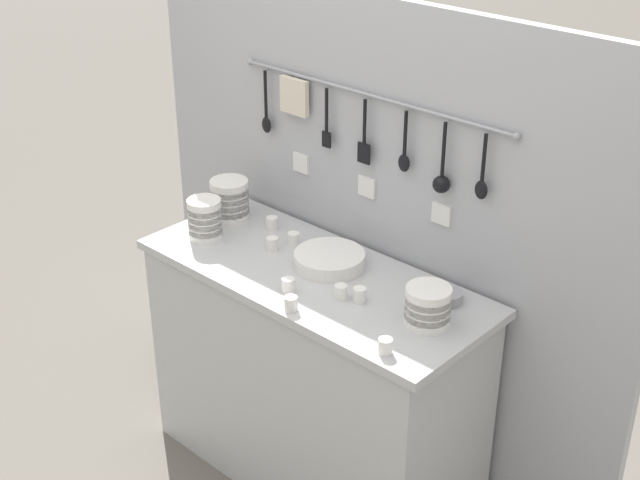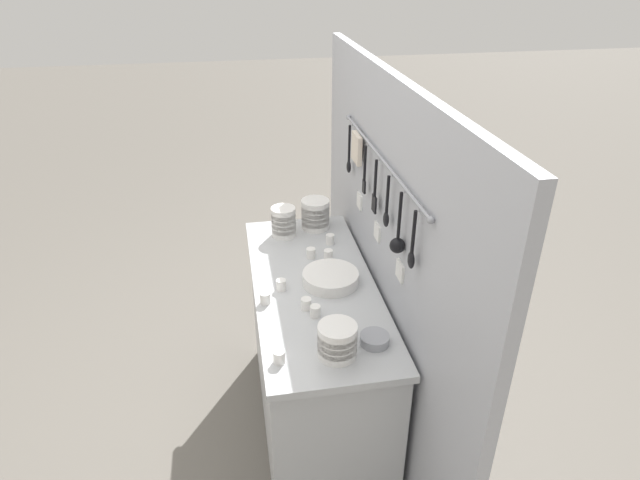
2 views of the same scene
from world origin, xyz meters
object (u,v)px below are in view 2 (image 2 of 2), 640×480
(cup_back_right, at_px, (330,239))
(cup_front_left, at_px, (311,253))
(steel_mixing_bowl, at_px, (375,339))
(bowl_stack_back_corner, at_px, (337,341))
(bowl_stack_nested_right, at_px, (284,222))
(cup_edge_near, at_px, (328,255))
(cup_back_left, at_px, (281,285))
(cup_front_right, at_px, (265,298))
(cup_by_caddy, at_px, (306,304))
(plate_stack, at_px, (331,278))
(bowl_stack_tall_left, at_px, (315,214))
(cup_edge_far, at_px, (315,311))
(cup_mid_row, at_px, (279,357))

(cup_back_right, bearing_deg, cup_front_left, -44.13)
(steel_mixing_bowl, distance_m, cup_front_left, 0.65)
(bowl_stack_back_corner, bearing_deg, cup_front_left, 178.66)
(bowl_stack_back_corner, distance_m, bowl_stack_nested_right, 0.92)
(bowl_stack_back_corner, bearing_deg, cup_edge_near, 171.93)
(steel_mixing_bowl, bearing_deg, cup_edge_near, -175.00)
(cup_edge_near, height_order, cup_back_left, same)
(cup_front_right, xyz_separation_m, cup_back_right, (-0.44, 0.35, 0.00))
(cup_edge_near, height_order, cup_back_right, same)
(cup_by_caddy, distance_m, cup_back_left, 0.17)
(cup_back_left, bearing_deg, cup_front_left, 145.48)
(steel_mixing_bowl, height_order, cup_edge_near, cup_edge_near)
(plate_stack, height_order, cup_edge_near, plate_stack)
(bowl_stack_back_corner, distance_m, cup_back_right, 0.80)
(cup_edge_near, distance_m, cup_back_right, 0.15)
(bowl_stack_tall_left, bearing_deg, bowl_stack_back_corner, -5.08)
(cup_by_caddy, distance_m, cup_edge_near, 0.39)
(cup_back_left, bearing_deg, bowl_stack_back_corner, 18.64)
(steel_mixing_bowl, bearing_deg, cup_back_left, -143.85)
(bowl_stack_back_corner, relative_size, cup_edge_far, 2.94)
(cup_mid_row, bearing_deg, bowl_stack_tall_left, 163.42)
(bowl_stack_back_corner, xyz_separation_m, cup_back_right, (-0.79, 0.13, -0.04))
(cup_back_right, bearing_deg, cup_mid_row, -22.65)
(bowl_stack_nested_right, relative_size, cup_back_left, 3.18)
(bowl_stack_back_corner, xyz_separation_m, cup_mid_row, (0.00, -0.20, -0.04))
(cup_back_right, height_order, cup_edge_far, same)
(plate_stack, bearing_deg, steel_mixing_bowl, 10.95)
(cup_by_caddy, distance_m, cup_mid_row, 0.32)
(plate_stack, xyz_separation_m, steel_mixing_bowl, (0.42, 0.08, -0.01))
(bowl_stack_nested_right, bearing_deg, plate_stack, 17.57)
(cup_front_right, xyz_separation_m, cup_front_left, (-0.32, 0.24, 0.00))
(cup_mid_row, bearing_deg, bowl_stack_back_corner, 91.09)
(bowl_stack_back_corner, bearing_deg, cup_edge_far, -170.62)
(bowl_stack_tall_left, height_order, cup_back_left, bowl_stack_tall_left)
(bowl_stack_nested_right, xyz_separation_m, cup_back_right, (0.12, 0.21, -0.05))
(plate_stack, distance_m, cup_mid_row, 0.53)
(cup_back_left, bearing_deg, bowl_stack_tall_left, 156.24)
(bowl_stack_nested_right, xyz_separation_m, cup_mid_row, (0.92, -0.12, -0.05))
(bowl_stack_back_corner, height_order, cup_front_right, bowl_stack_back_corner)
(cup_mid_row, bearing_deg, cup_by_caddy, 154.57)
(cup_edge_near, xyz_separation_m, cup_front_left, (-0.03, -0.08, 0.00))
(bowl_stack_tall_left, relative_size, steel_mixing_bowl, 1.41)
(bowl_stack_back_corner, distance_m, cup_front_left, 0.68)
(cup_edge_near, bearing_deg, bowl_stack_nested_right, -147.03)
(cup_by_caddy, relative_size, cup_mid_row, 1.00)
(cup_front_left, bearing_deg, cup_back_right, 135.87)
(bowl_stack_nested_right, distance_m, cup_front_right, 0.58)
(cup_front_right, relative_size, cup_by_caddy, 1.00)
(cup_back_right, distance_m, cup_mid_row, 0.86)
(plate_stack, bearing_deg, cup_back_left, -85.83)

